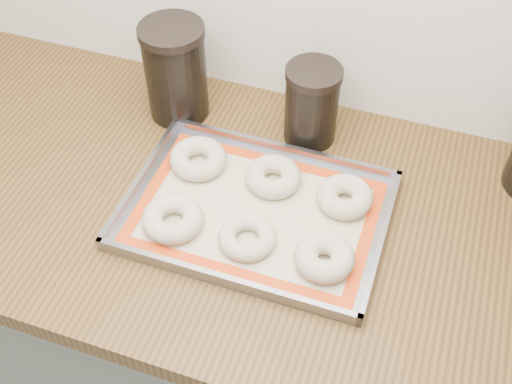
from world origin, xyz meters
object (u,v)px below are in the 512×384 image
at_px(bagel_back_left, 198,159).
at_px(bagel_back_right, 345,197).
at_px(bagel_front_left, 173,219).
at_px(bagel_front_right, 324,257).
at_px(baking_tray, 256,212).
at_px(canister_mid, 312,104).
at_px(canister_left, 176,71).
at_px(bagel_back_mid, 273,177).
at_px(bagel_front_mid, 247,237).

relative_size(bagel_back_left, bagel_back_right, 1.07).
bearing_deg(bagel_front_left, bagel_front_right, 0.94).
height_order(bagel_front_right, bagel_back_left, bagel_front_right).
xyz_separation_m(baking_tray, canister_mid, (0.03, 0.23, 0.08)).
bearing_deg(canister_left, bagel_back_mid, -28.87).
bearing_deg(bagel_front_mid, bagel_back_right, 45.95).
height_order(bagel_front_mid, bagel_front_right, bagel_front_right).
xyz_separation_m(bagel_front_right, bagel_back_left, (-0.29, 0.15, -0.00)).
xyz_separation_m(bagel_front_left, bagel_front_right, (0.27, 0.00, 0.00)).
distance_m(bagel_front_right, bagel_back_mid, 0.20).
bearing_deg(baking_tray, canister_left, 138.41).
distance_m(baking_tray, bagel_back_left, 0.16).
relative_size(bagel_back_mid, canister_mid, 0.62).
distance_m(bagel_front_right, bagel_back_left, 0.32).
distance_m(bagel_front_left, bagel_front_right, 0.27).
distance_m(bagel_back_mid, bagel_back_right, 0.14).
xyz_separation_m(bagel_front_left, canister_mid, (0.16, 0.30, 0.06)).
bearing_deg(bagel_back_right, bagel_back_mid, 177.43).
relative_size(baking_tray, bagel_back_left, 4.26).
bearing_deg(bagel_back_left, bagel_front_mid, -43.99).
bearing_deg(baking_tray, bagel_front_left, -149.64).
xyz_separation_m(bagel_front_left, bagel_back_right, (0.27, 0.15, 0.00)).
xyz_separation_m(bagel_back_mid, canister_mid, (0.03, 0.15, 0.06)).
bearing_deg(bagel_front_left, bagel_back_right, 28.32).
bearing_deg(bagel_front_mid, baking_tray, 96.46).
xyz_separation_m(canister_left, canister_mid, (0.28, 0.01, -0.02)).
bearing_deg(bagel_front_right, bagel_back_left, 152.93).
bearing_deg(bagel_front_left, baking_tray, 30.36).
bearing_deg(bagel_back_left, canister_left, 125.64).
bearing_deg(bagel_back_right, canister_left, 159.64).
bearing_deg(bagel_front_mid, bagel_front_left, -177.56).
bearing_deg(baking_tray, bagel_back_mid, 85.17).
height_order(bagel_front_left, bagel_back_right, bagel_back_right).
bearing_deg(bagel_back_mid, bagel_front_mid, -89.51).
height_order(baking_tray, bagel_back_right, bagel_back_right).
bearing_deg(canister_mid, canister_left, -177.27).
bearing_deg(bagel_front_right, bagel_back_right, 90.00).
bearing_deg(bagel_front_mid, bagel_front_right, -0.55).
bearing_deg(bagel_front_right, bagel_front_left, -179.06).
height_order(bagel_front_left, bagel_front_mid, bagel_front_left).
bearing_deg(baking_tray, bagel_back_right, 26.44).
height_order(bagel_front_right, canister_left, canister_left).
relative_size(bagel_back_mid, bagel_back_right, 1.02).
distance_m(bagel_front_mid, bagel_back_mid, 0.15).
bearing_deg(bagel_front_left, bagel_back_left, 95.50).
relative_size(bagel_front_left, bagel_front_mid, 1.09).
bearing_deg(bagel_back_left, bagel_front_right, -27.07).
height_order(baking_tray, canister_mid, canister_mid).
relative_size(baking_tray, bagel_front_left, 4.26).
bearing_deg(bagel_back_left, canister_mid, 40.72).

